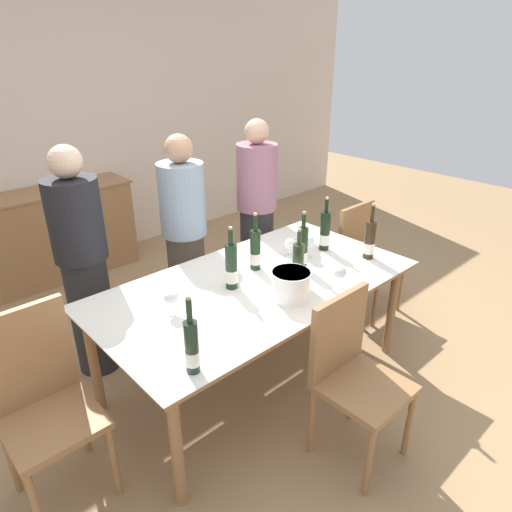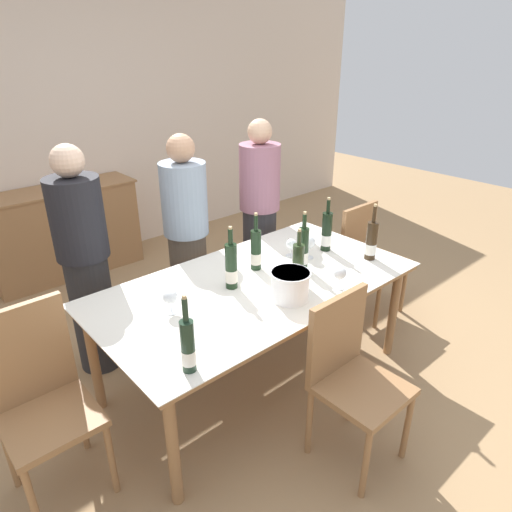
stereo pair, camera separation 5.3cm
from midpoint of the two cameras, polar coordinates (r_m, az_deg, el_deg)
The scene contains 22 objects.
ground_plane at distance 3.25m, azimuth 0.48°, elevation -14.84°, with size 12.00×12.00×0.00m, color #A37F56.
back_wall at distance 4.90m, azimuth -21.99°, elevation 15.33°, with size 8.00×0.10×2.80m.
sideboard_cabinet at distance 4.77m, azimuth -22.54°, elevation 2.81°, with size 1.41×0.46×0.86m.
dining_table at distance 2.86m, azimuth 0.53°, elevation -4.34°, with size 2.02×1.07×0.74m.
ice_bucket at distance 2.62m, azimuth 4.88°, elevation -3.59°, with size 0.23×0.23×0.17m.
wine_bottle_0 at distance 2.96m, azimuth 6.43°, elevation 0.82°, with size 0.07×0.07×0.39m.
wine_bottle_1 at distance 2.94m, azimuth 0.50°, elevation 0.68°, with size 0.07×0.07×0.39m.
wine_bottle_2 at distance 3.19m, azimuth 14.67°, elevation 1.76°, with size 0.08×0.08×0.39m.
wine_bottle_3 at distance 3.26m, azimuth 9.27°, elevation 2.91°, with size 0.07×0.07×0.39m.
wine_bottle_4 at distance 2.72m, azimuth -2.56°, elevation -1.39°, with size 0.07×0.07×0.39m.
wine_bottle_5 at distance 2.07m, azimuth -7.77°, elevation -11.14°, with size 0.07×0.07×0.39m.
wine_bottle_6 at distance 2.78m, azimuth 5.81°, elevation -1.18°, with size 0.07×0.07×0.36m.
wine_glass_0 at distance 3.13m, azimuth 7.13°, elevation 1.66°, with size 0.09×0.09×0.16m.
wine_glass_1 at distance 3.15m, azimuth 4.90°, elevation 1.40°, with size 0.07×0.07×0.13m.
wine_glass_2 at distance 2.76m, azimuth 11.00°, elevation -2.19°, with size 0.08×0.08×0.14m.
wine_glass_3 at distance 2.52m, azimuth -10.07°, elevation -5.13°, with size 0.09×0.09×0.14m.
chair_left_end at distance 2.49m, azimuth -24.88°, elevation -15.25°, with size 0.42×0.42×1.00m.
chair_near_front at distance 2.51m, azimuth 12.30°, elevation -13.66°, with size 0.42×0.42×0.93m.
chair_right_end at distance 3.87m, azimuth 14.17°, elevation 0.56°, with size 0.42×0.42×0.89m.
person_host at distance 3.14m, azimuth -20.08°, elevation -1.10°, with size 0.33×0.33×1.56m.
person_guest_left at distance 3.41m, azimuth -8.19°, elevation 2.09°, with size 0.33×0.33×1.54m.
person_guest_right at distance 3.80m, azimuth 0.84°, elevation 5.03°, with size 0.33×0.33×1.57m.
Camera 2 is at (-1.65, -1.86, 2.08)m, focal length 32.00 mm.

